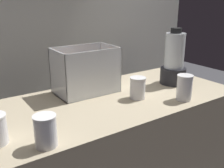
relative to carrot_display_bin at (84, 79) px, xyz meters
name	(u,v)px	position (x,y,z in m)	size (l,w,h in m)	color
back_wall_unit	(52,19)	(0.07, 0.60, 0.28)	(2.60, 0.24, 2.50)	silver
carrot_display_bin	(84,79)	(0.00, 0.00, 0.00)	(0.34, 0.22, 0.26)	white
blender_pitcher	(173,62)	(0.53, -0.16, 0.06)	(0.16, 0.16, 0.34)	black
juice_cup_mango_left	(46,133)	(-0.39, -0.42, -0.03)	(0.08, 0.08, 0.12)	white
juice_cup_pomegranate_middle	(138,89)	(0.19, -0.24, -0.03)	(0.09, 0.09, 0.12)	white
juice_cup_beet_right	(184,89)	(0.37, -0.40, -0.02)	(0.08, 0.08, 0.13)	white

